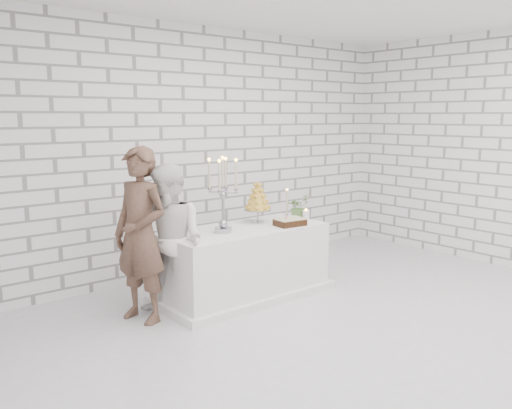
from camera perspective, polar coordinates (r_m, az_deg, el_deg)
name	(u,v)px	position (r m, az deg, el deg)	size (l,w,h in m)	color
ground	(360,326)	(5.15, 11.08, -12.67)	(6.00, 5.00, 0.01)	silver
wall_back	(206,151)	(6.65, -5.44, 5.77)	(6.00, 0.01, 3.00)	white
wall_left	(1,198)	(3.11, -25.71, 0.62)	(0.01, 5.00, 3.00)	white
cake_table	(244,262)	(5.74, -1.32, -6.19)	(1.80, 0.80, 0.75)	white
groom	(141,235)	(5.07, -12.30, -3.23)	(0.60, 0.40, 1.66)	#4F3325
bride	(170,242)	(5.11, -9.18, -4.02)	(0.72, 0.56, 1.49)	white
candelabra	(223,195)	(5.38, -3.59, 1.06)	(0.32, 0.32, 0.78)	#95959E
croquembouche	(258,201)	(5.90, 0.19, 0.32)	(0.30, 0.30, 0.47)	#A8832F
chocolate_cake	(290,222)	(5.77, 3.66, -1.88)	(0.31, 0.22, 0.08)	black
pillar_candle	(306,216)	(6.04, 5.39, -1.21)	(0.08, 0.08, 0.12)	white
extra_taper	(287,204)	(6.20, 3.35, 0.04)	(0.06, 0.06, 0.32)	beige
flowers	(298,207)	(6.11, 4.56, -0.25)	(0.26, 0.23, 0.29)	#457538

